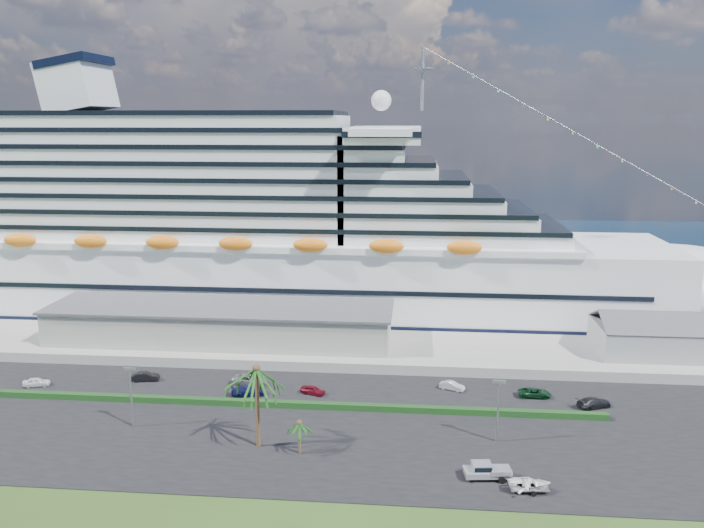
# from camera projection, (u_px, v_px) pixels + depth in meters

# --- Properties ---
(ground) EXTENTS (420.00, 420.00, 0.00)m
(ground) POSITION_uv_depth(u_px,v_px,m) (334.00, 466.00, 81.52)
(ground) COLOR #2D4416
(ground) RESTS_ON ground
(asphalt_lot) EXTENTS (140.00, 38.00, 0.12)m
(asphalt_lot) POSITION_uv_depth(u_px,v_px,m) (343.00, 425.00, 92.22)
(asphalt_lot) COLOR black
(asphalt_lot) RESTS_ON ground
(wharf) EXTENTS (240.00, 20.00, 1.80)m
(wharf) POSITION_uv_depth(u_px,v_px,m) (361.00, 349.00, 120.29)
(wharf) COLOR gray
(wharf) RESTS_ON ground
(water) EXTENTS (420.00, 160.00, 0.02)m
(water) POSITION_uv_depth(u_px,v_px,m) (384.00, 255.00, 208.14)
(water) COLOR black
(water) RESTS_ON ground
(cruise_ship) EXTENTS (191.00, 38.00, 54.00)m
(cruise_ship) POSITION_uv_depth(u_px,v_px,m) (267.00, 236.00, 142.35)
(cruise_ship) COLOR silver
(cruise_ship) RESTS_ON ground
(terminal_building) EXTENTS (61.00, 15.00, 6.30)m
(terminal_building) POSITION_uv_depth(u_px,v_px,m) (221.00, 323.00, 121.71)
(terminal_building) COLOR gray
(terminal_building) RESTS_ON wharf
(port_shed) EXTENTS (24.00, 12.31, 7.37)m
(port_shed) POSITION_uv_depth(u_px,v_px,m) (670.00, 339.00, 114.85)
(port_shed) COLOR gray
(port_shed) RESTS_ON wharf
(hedge) EXTENTS (88.00, 1.10, 0.90)m
(hedge) POSITION_uv_depth(u_px,v_px,m) (291.00, 404.00, 97.71)
(hedge) COLOR black
(hedge) RESTS_ON asphalt_lot
(lamp_post_left) EXTENTS (1.60, 0.35, 8.27)m
(lamp_post_left) POSITION_uv_depth(u_px,v_px,m) (131.00, 390.00, 90.74)
(lamp_post_left) COLOR gray
(lamp_post_left) RESTS_ON asphalt_lot
(lamp_post_right) EXTENTS (1.60, 0.35, 8.27)m
(lamp_post_right) POSITION_uv_depth(u_px,v_px,m) (498.00, 403.00, 86.39)
(lamp_post_right) COLOR gray
(lamp_post_right) RESTS_ON asphalt_lot
(palm_tall) EXTENTS (8.82, 8.82, 11.13)m
(palm_tall) POSITION_uv_depth(u_px,v_px,m) (257.00, 378.00, 84.41)
(palm_tall) COLOR #47301E
(palm_tall) RESTS_ON ground
(palm_short) EXTENTS (3.53, 3.53, 4.56)m
(palm_short) POSITION_uv_depth(u_px,v_px,m) (299.00, 427.00, 83.60)
(palm_short) COLOR #47301E
(palm_short) RESTS_ON ground
(parked_car_0) EXTENTS (4.23, 2.64, 1.34)m
(parked_car_0) POSITION_uv_depth(u_px,v_px,m) (37.00, 382.00, 105.46)
(parked_car_0) COLOR white
(parked_car_0) RESTS_ON asphalt_lot
(parked_car_1) EXTENTS (4.48, 2.26, 1.41)m
(parked_car_1) POSITION_uv_depth(u_px,v_px,m) (146.00, 376.00, 107.63)
(parked_car_1) COLOR black
(parked_car_1) RESTS_ON asphalt_lot
(parked_car_2) EXTENTS (5.56, 3.11, 1.47)m
(parked_car_2) POSITION_uv_depth(u_px,v_px,m) (249.00, 380.00, 106.23)
(parked_car_2) COLOR gray
(parked_car_2) RESTS_ON asphalt_lot
(parked_car_3) EXTENTS (5.48, 3.37, 1.48)m
(parked_car_3) POSITION_uv_depth(u_px,v_px,m) (248.00, 391.00, 101.96)
(parked_car_3) COLOR #15194A
(parked_car_3) RESTS_ON asphalt_lot
(parked_car_4) EXTENTS (4.09, 2.75, 1.29)m
(parked_car_4) POSITION_uv_depth(u_px,v_px,m) (313.00, 390.00, 102.39)
(parked_car_4) COLOR maroon
(parked_car_4) RESTS_ON asphalt_lot
(parked_car_5) EXTENTS (4.01, 2.65, 1.25)m
(parked_car_5) POSITION_uv_depth(u_px,v_px,m) (452.00, 386.00, 104.06)
(parked_car_5) COLOR silver
(parked_car_5) RESTS_ON asphalt_lot
(parked_car_6) EXTENTS (4.79, 2.23, 1.33)m
(parked_car_6) POSITION_uv_depth(u_px,v_px,m) (535.00, 393.00, 101.35)
(parked_car_6) COLOR #0C3319
(parked_car_6) RESTS_ON asphalt_lot
(parked_car_7) EXTENTS (5.44, 3.90, 1.46)m
(parked_car_7) POSITION_uv_depth(u_px,v_px,m) (594.00, 402.00, 97.71)
(parked_car_7) COLOR black
(parked_car_7) RESTS_ON asphalt_lot
(pickup_truck) EXTENTS (5.54, 2.57, 1.88)m
(pickup_truck) POSITION_uv_depth(u_px,v_px,m) (487.00, 470.00, 78.23)
(pickup_truck) COLOR black
(pickup_truck) RESTS_ON asphalt_lot
(boat_trailer) EXTENTS (5.44, 3.72, 1.54)m
(boat_trailer) POSITION_uv_depth(u_px,v_px,m) (530.00, 484.00, 75.39)
(boat_trailer) COLOR gray
(boat_trailer) RESTS_ON asphalt_lot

